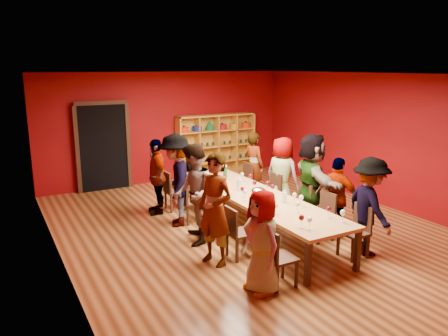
{
  "coord_description": "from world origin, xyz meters",
  "views": [
    {
      "loc": [
        -4.37,
        -6.7,
        3.15
      ],
      "look_at": [
        -0.27,
        0.77,
        1.15
      ],
      "focal_mm": 35.0,
      "sensor_mm": 36.0,
      "label": 1
    }
  ],
  "objects": [
    {
      "name": "person_right_2",
      "position": [
        1.16,
        -0.22,
        0.94
      ],
      "size": [
        0.99,
        1.82,
        1.88
      ],
      "primitive_type": "imported",
      "rotation": [
        0.0,
        0.0,
        1.27
      ],
      "color": "pink",
      "rests_on": "ground"
    },
    {
      "name": "wine_glass_19",
      "position": [
        0.3,
        -0.13,
        0.89
      ],
      "size": [
        0.08,
        0.08,
        0.2
      ],
      "color": "silver",
      "rests_on": "tasting_table"
    },
    {
      "name": "chair_person_right_0",
      "position": [
        0.91,
        -1.74,
        0.5
      ],
      "size": [
        0.42,
        0.42,
        0.89
      ],
      "color": "black",
      "rests_on": "ground"
    },
    {
      "name": "person_right_1",
      "position": [
        1.22,
        -0.9,
        0.76
      ],
      "size": [
        0.68,
        0.97,
        1.52
      ],
      "primitive_type": "imported",
      "rotation": [
        0.0,
        0.0,
        1.92
      ],
      "color": "#161D3C",
      "rests_on": "ground"
    },
    {
      "name": "chair_person_right_3",
      "position": [
        0.91,
        0.76,
        0.5
      ],
      "size": [
        0.42,
        0.42,
        0.89
      ],
      "color": "black",
      "rests_on": "ground"
    },
    {
      "name": "wine_glass_21",
      "position": [
        -0.27,
        0.04,
        0.89
      ],
      "size": [
        0.08,
        0.08,
        0.19
      ],
      "color": "silver",
      "rests_on": "tasting_table"
    },
    {
      "name": "chair_person_right_2",
      "position": [
        0.91,
        -0.22,
        0.5
      ],
      "size": [
        0.42,
        0.42,
        0.89
      ],
      "color": "black",
      "rests_on": "ground"
    },
    {
      "name": "wine_glass_13",
      "position": [
        0.34,
        0.73,
        0.91
      ],
      "size": [
        0.09,
        0.09,
        0.22
      ],
      "color": "silver",
      "rests_on": "tasting_table"
    },
    {
      "name": "wine_glass_1",
      "position": [
        0.38,
        -1.92,
        0.9
      ],
      "size": [
        0.09,
        0.09,
        0.21
      ],
      "color": "silver",
      "rests_on": "tasting_table"
    },
    {
      "name": "wine_glass_10",
      "position": [
        -0.28,
        -0.91,
        0.91
      ],
      "size": [
        0.09,
        0.09,
        0.21
      ],
      "color": "silver",
      "rests_on": "tasting_table"
    },
    {
      "name": "wine_glass_15",
      "position": [
        -0.37,
        0.83,
        0.89
      ],
      "size": [
        0.08,
        0.08,
        0.2
      ],
      "color": "silver",
      "rests_on": "tasting_table"
    },
    {
      "name": "chair_person_left_4",
      "position": [
        -0.91,
        2.0,
        0.5
      ],
      "size": [
        0.42,
        0.42,
        0.89
      ],
      "color": "black",
      "rests_on": "ground"
    },
    {
      "name": "room_shell",
      "position": [
        0.0,
        0.0,
        1.5
      ],
      "size": [
        7.1,
        9.1,
        3.04
      ],
      "color": "brown",
      "rests_on": "ground"
    },
    {
      "name": "chair_person_left_0",
      "position": [
        -0.91,
        -1.96,
        0.5
      ],
      "size": [
        0.42,
        0.42,
        0.89
      ],
      "color": "black",
      "rests_on": "ground"
    },
    {
      "name": "wine_glass_14",
      "position": [
        -0.02,
        -0.36,
        0.88
      ],
      "size": [
        0.07,
        0.07,
        0.18
      ],
      "color": "silver",
      "rests_on": "tasting_table"
    },
    {
      "name": "wine_glass_17",
      "position": [
        0.35,
        1.79,
        0.9
      ],
      "size": [
        0.09,
        0.09,
        0.21
      ],
      "color": "silver",
      "rests_on": "tasting_table"
    },
    {
      "name": "carafe_b",
      "position": [
        0.2,
        -0.64,
        0.85
      ],
      "size": [
        0.1,
        0.1,
        0.23
      ],
      "color": "silver",
      "rests_on": "tasting_table"
    },
    {
      "name": "wine_glass_9",
      "position": [
        -0.3,
        1.64,
        0.89
      ],
      "size": [
        0.08,
        0.08,
        0.2
      ],
      "color": "silver",
      "rests_on": "tasting_table"
    },
    {
      "name": "person_right_4",
      "position": [
        1.19,
        1.93,
        0.81
      ],
      "size": [
        0.54,
        0.66,
        1.62
      ],
      "primitive_type": "imported",
      "rotation": [
        0.0,
        0.0,
        1.77
      ],
      "color": "#527BA9",
      "rests_on": "ground"
    },
    {
      "name": "spittoon_bowl",
      "position": [
        0.05,
        -0.02,
        0.82
      ],
      "size": [
        0.29,
        0.29,
        0.16
      ],
      "primitive_type": "ellipsoid",
      "color": "#B4B6BB",
      "rests_on": "tasting_table"
    },
    {
      "name": "wine_glass_22",
      "position": [
        0.33,
        1.04,
        0.88
      ],
      "size": [
        0.07,
        0.07,
        0.18
      ],
      "color": "silver",
      "rests_on": "tasting_table"
    },
    {
      "name": "chair_person_left_2",
      "position": [
        -0.91,
        0.11,
        0.5
      ],
      "size": [
        0.42,
        0.42,
        0.89
      ],
      "color": "black",
      "rests_on": "ground"
    },
    {
      "name": "shelving_unit",
      "position": [
        1.4,
        4.32,
        0.98
      ],
      "size": [
        2.4,
        0.4,
        1.8
      ],
      "color": "#C48B2C",
      "rests_on": "ground"
    },
    {
      "name": "wine_glass_18",
      "position": [
        -0.34,
        -1.79,
        0.9
      ],
      "size": [
        0.08,
        0.08,
        0.21
      ],
      "color": "silver",
      "rests_on": "tasting_table"
    },
    {
      "name": "wine_glass_8",
      "position": [
        -0.34,
        1.84,
        0.9
      ],
      "size": [
        0.08,
        0.08,
        0.2
      ],
      "color": "silver",
      "rests_on": "tasting_table"
    },
    {
      "name": "carafe_a",
      "position": [
        -0.12,
        0.4,
        0.87
      ],
      "size": [
        0.13,
        0.13,
        0.27
      ],
      "color": "silver",
      "rests_on": "tasting_table"
    },
    {
      "name": "wine_glass_12",
      "position": [
        0.3,
        -0.99,
        0.91
      ],
      "size": [
        0.09,
        0.09,
        0.22
      ],
      "color": "silver",
      "rests_on": "tasting_table"
    },
    {
      "name": "person_left_1",
      "position": [
        -1.31,
        -0.84,
        0.92
      ],
      "size": [
        0.68,
        0.79,
        1.83
      ],
      "primitive_type": "imported",
      "rotation": [
        0.0,
        0.0,
        -1.23
      ],
      "color": "#D48E96",
      "rests_on": "ground"
    },
    {
      "name": "wine_glass_2",
      "position": [
        -0.34,
        -0.18,
        0.9
      ],
      "size": [
        0.08,
        0.08,
        0.21
      ],
      "color": "silver",
      "rests_on": "tasting_table"
    },
    {
      "name": "wine_glass_23",
      "position": [
        0.31,
        -0.78,
        0.9
      ],
      "size": [
        0.08,
        0.08,
        0.2
      ],
      "color": "silver",
      "rests_on": "tasting_table"
    },
    {
      "name": "wine_glass_3",
      "position": [
        -0.3,
        -1.08,
        0.88
      ],
      "size": [
        0.07,
        0.07,
        0.18
      ],
      "color": "silver",
      "rests_on": "tasting_table"
    },
    {
      "name": "wine_bottle",
      "position": [
        0.13,
        1.44,
        0.88
      ],
      "size": [
        0.09,
        0.09,
        0.33
      ],
      "color": "#153B1A",
      "rests_on": "tasting_table"
    },
    {
      "name": "person_left_0",
      "position": [
        -1.16,
        -1.96,
        0.75
      ],
      "size": [
        0.4,
        0.74,
        1.5
      ],
      "primitive_type": "imported",
      "rotation": [
        0.0,
        0.0,
        -1.57
      ],
      "color": "#4D4D52",
      "rests_on": "ground"
    },
    {
      "name": "doorway",
      "position": [
        -1.8,
        4.43,
        1.12
      ],
      "size": [
        1.4,
        0.17,
        2.3
      ],
      "color": "black",
      "rests_on": "ground"
    },
    {
      "name": "person_right_3",
      "position": [
        1.17,
        0.76,
        0.83
      ],
      "size": [
        0.68,
        0.91,
        1.66
      ],
      "primitive_type": "imported",
      "rotation": [
        0.0,
        0.0,
        1.9
      ],
      "color": "#D38D8E",
      "rests_on": "ground"
    },
    {
      "name": "tasting_table",
      "position": [
        0.0,
        0.0,
        0.7
      ],
      "size": [
        1.1,
        4.5,
        0.75
      ],
      "color": "#AD7D48",
      "rests_on": "ground"
    },
    {
      "name": "wine_glass_11",
      "position": [
        0.05,
        -1.21,
        0.89
      ],
      "size": [
        0.08,
        0.08,
        0.19
      ],
      "color": "silver",
      "rests_on": "tasting_table"
    },
    {
      "name": "person_left_3",
      "position": [
        -1.17,
        1.11,
        0.93
      ],
      "size": [
        0.91,
        1.3,
        1.86
      ],
      "primitive_type": "imported",
      "rotation": [
        0.0,
        0.0,
        -1.95
      ],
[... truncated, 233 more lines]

